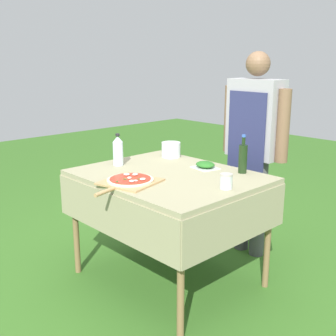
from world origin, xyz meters
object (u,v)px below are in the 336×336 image
person_cook (254,139)px  sauce_jar (226,182)px  herb_container (205,165)px  pizza_on_peel (130,181)px  water_bottle (118,151)px  mixing_tub (171,150)px  prep_table (169,186)px  oil_bottle (243,158)px

person_cook → sauce_jar: 0.86m
sauce_jar → herb_container: bearing=146.2°
pizza_on_peel → water_bottle: bearing=137.3°
water_bottle → mixing_tub: (0.07, 0.47, -0.05)m
herb_container → mixing_tub: size_ratio=1.31×
herb_container → mixing_tub: bearing=170.8°
person_cook → prep_table: bearing=84.2°
water_bottle → person_cook: bearing=58.4°
pizza_on_peel → water_bottle: (-0.42, 0.23, 0.10)m
prep_table → sauce_jar: 0.50m
person_cook → oil_bottle: (0.20, -0.41, -0.05)m
oil_bottle → mixing_tub: 0.68m
water_bottle → mixing_tub: 0.47m
water_bottle → sauce_jar: (0.91, 0.12, -0.07)m
oil_bottle → prep_table: bearing=-130.3°
person_cook → mixing_tub: bearing=45.0°
person_cook → water_bottle: bearing=61.4°
oil_bottle → sauce_jar: (0.15, -0.37, -0.06)m
prep_table → herb_container: size_ratio=6.20×
water_bottle → sauce_jar: size_ratio=2.53×
person_cook → herb_container: (-0.05, -0.50, -0.13)m
oil_bottle → herb_container: oil_bottle is taller
oil_bottle → water_bottle: oil_bottle is taller
pizza_on_peel → water_bottle: size_ratio=2.20×
oil_bottle → sauce_jar: size_ratio=2.86×
water_bottle → pizza_on_peel: bearing=-28.4°
prep_table → pizza_on_peel: 0.34m
herb_container → mixing_tub: mixing_tub is taller
sauce_jar → oil_bottle: bearing=112.8°
herb_container → water_bottle: bearing=-141.5°
person_cook → water_bottle: size_ratio=6.83×
prep_table → mixing_tub: bearing=134.3°
pizza_on_peel → oil_bottle: (0.34, 0.71, 0.09)m
person_cook → pizza_on_peel: bearing=86.2°
water_bottle → herb_container: size_ratio=1.20×
oil_bottle → sauce_jar: oil_bottle is taller
herb_container → oil_bottle: bearing=19.4°
pizza_on_peel → mixing_tub: size_ratio=3.44×
herb_container → sauce_jar: bearing=-33.8°
prep_table → person_cook: person_cook is taller
prep_table → herb_container: 0.32m
oil_bottle → herb_container: bearing=-160.6°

